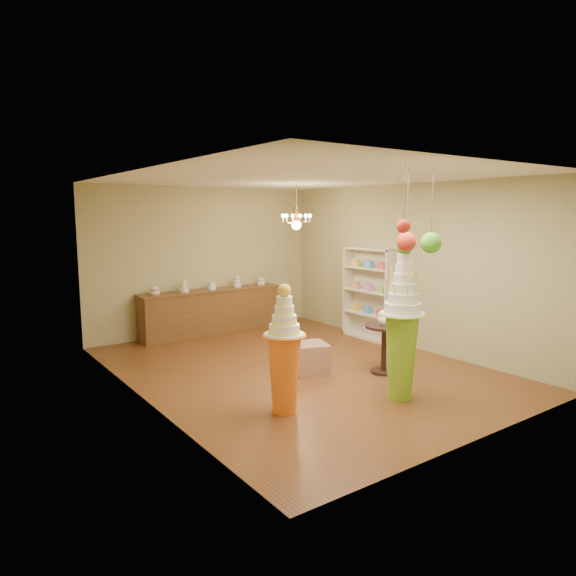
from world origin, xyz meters
TOP-DOWN VIEW (x-y plane):
  - floor at (0.00, 0.00)m, footprint 6.50×6.50m
  - ceiling at (0.00, 0.00)m, footprint 6.50×6.50m
  - wall_back at (0.00, 3.25)m, footprint 5.00×0.04m
  - wall_front at (0.00, -3.25)m, footprint 5.00×0.04m
  - wall_left at (-2.50, 0.00)m, footprint 0.04×6.50m
  - wall_right at (2.50, 0.00)m, footprint 0.04×6.50m
  - pedestal_green at (0.31, -1.88)m, footprint 0.62×0.62m
  - pedestal_orange at (-1.23, -1.36)m, footprint 0.59×0.59m
  - burlap_riser at (-0.00, -0.30)m, footprint 0.66×0.66m
  - sideboard at (0.00, 2.97)m, footprint 3.04×0.54m
  - shelving_unit at (2.34, 0.80)m, footprint 0.33×1.20m
  - round_table at (0.95, -0.95)m, footprint 0.67×0.67m
  - vase at (0.95, -0.95)m, footprint 0.23×0.23m
  - pom_red_left at (0.20, -2.00)m, footprint 0.24×0.24m
  - pom_green_mid at (0.38, -2.23)m, footprint 0.26×0.26m
  - pom_red_right at (-0.29, -2.38)m, footprint 0.16×0.16m
  - chandelier at (0.92, 1.31)m, footprint 0.68×0.68m

SIDE VIEW (x-z plane):
  - floor at x=0.00m, z-range 0.00..0.00m
  - burlap_riser at x=0.00m, z-range 0.00..0.47m
  - sideboard at x=0.00m, z-range -0.10..1.06m
  - round_table at x=0.95m, z-range 0.11..0.86m
  - pedestal_orange at x=-1.23m, z-range -0.16..1.45m
  - pedestal_green at x=0.31m, z-range -0.22..1.93m
  - vase at x=0.95m, z-range 0.75..0.97m
  - shelving_unit at x=2.34m, z-range 0.00..1.80m
  - wall_back at x=0.00m, z-range 0.00..3.00m
  - wall_front at x=0.00m, z-range 0.00..3.00m
  - wall_left at x=-2.50m, z-range 0.00..3.00m
  - wall_right at x=2.50m, z-range 0.00..3.00m
  - pom_green_mid at x=0.38m, z-range 1.59..2.62m
  - pom_red_left at x=0.20m, z-range 1.60..2.62m
  - chandelier at x=0.92m, z-range 1.88..2.73m
  - pom_red_right at x=-0.29m, z-range 1.94..2.70m
  - ceiling at x=0.00m, z-range 3.00..3.00m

